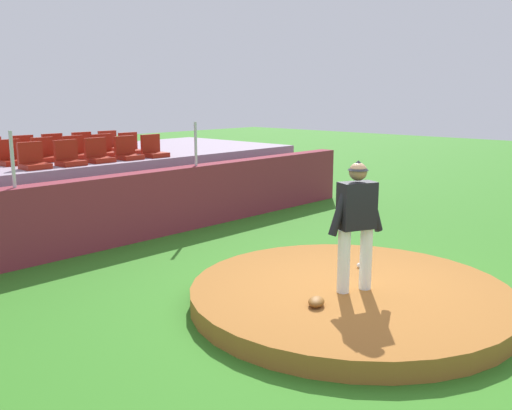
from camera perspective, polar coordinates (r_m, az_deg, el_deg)
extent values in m
plane|color=#31751F|center=(7.90, 9.56, -9.98)|extent=(60.00, 60.00, 0.00)
cylinder|color=#9A5E27|center=(7.85, 9.59, -9.11)|extent=(4.39, 4.39, 0.26)
cylinder|color=white|center=(7.45, 8.97, -5.71)|extent=(0.16, 0.16, 0.85)
cylinder|color=white|center=(7.64, 11.18, -5.37)|extent=(0.16, 0.16, 0.85)
cube|color=black|center=(7.37, 10.29, -0.05)|extent=(0.55, 0.43, 0.62)
cylinder|color=black|center=(7.24, 8.59, -0.49)|extent=(0.33, 0.23, 0.69)
cylinder|color=black|center=(7.51, 11.90, -0.17)|extent=(0.33, 0.23, 0.69)
sphere|color=#8C6647|center=(7.29, 10.41, 3.38)|extent=(0.24, 0.24, 0.24)
cone|color=black|center=(7.28, 10.43, 4.02)|extent=(0.36, 0.36, 0.13)
sphere|color=white|center=(8.63, 10.51, -6.10)|extent=(0.07, 0.07, 0.07)
ellipsoid|color=brown|center=(7.06, 6.20, -9.82)|extent=(0.36, 0.32, 0.11)
cube|color=maroon|center=(11.18, -12.39, -0.20)|extent=(12.87, 0.40, 1.34)
cylinder|color=silver|center=(9.91, -23.67, 4.31)|extent=(0.06, 0.06, 0.93)
cylinder|color=silver|center=(12.00, -6.19, 6.25)|extent=(0.06, 0.06, 0.93)
cube|color=gray|center=(13.60, -19.34, 1.69)|extent=(11.53, 4.41, 1.46)
cube|color=maroon|center=(11.33, -21.65, 3.71)|extent=(0.48, 0.44, 0.10)
cube|color=maroon|center=(11.47, -22.13, 5.01)|extent=(0.48, 0.08, 0.40)
cube|color=maroon|center=(11.62, -18.40, 4.10)|extent=(0.48, 0.44, 0.10)
cube|color=maroon|center=(11.75, -18.91, 5.37)|extent=(0.48, 0.08, 0.40)
cube|color=maroon|center=(12.01, -15.63, 4.47)|extent=(0.48, 0.44, 0.10)
cube|color=maroon|center=(12.13, -16.14, 5.70)|extent=(0.48, 0.08, 0.40)
cube|color=maroon|center=(12.37, -12.80, 4.80)|extent=(0.48, 0.44, 0.10)
cube|color=maroon|center=(12.50, -13.31, 5.99)|extent=(0.48, 0.08, 0.40)
cube|color=maroon|center=(12.74, -10.24, 5.08)|extent=(0.48, 0.44, 0.10)
cube|color=maroon|center=(12.86, -10.76, 6.23)|extent=(0.48, 0.08, 0.40)
cube|color=maroon|center=(12.14, -23.59, 4.01)|extent=(0.48, 0.44, 0.10)
cube|color=maroon|center=(12.28, -24.02, 5.23)|extent=(0.48, 0.08, 0.40)
cube|color=maroon|center=(12.46, -20.58, 4.40)|extent=(0.48, 0.44, 0.10)
cube|color=maroon|center=(12.60, -21.03, 5.58)|extent=(0.48, 0.08, 0.40)
cube|color=maroon|center=(12.76, -17.76, 4.73)|extent=(0.48, 0.44, 0.10)
cube|color=maroon|center=(12.90, -18.22, 5.88)|extent=(0.48, 0.08, 0.40)
cube|color=maroon|center=(13.09, -15.05, 5.03)|extent=(0.48, 0.44, 0.10)
cube|color=maroon|center=(13.22, -15.53, 6.16)|extent=(0.48, 0.08, 0.40)
cube|color=maroon|center=(13.49, -12.50, 5.33)|extent=(0.48, 0.44, 0.10)
cube|color=maroon|center=(13.61, -12.98, 6.41)|extent=(0.48, 0.08, 0.40)
cube|color=maroon|center=(13.23, -22.38, 4.63)|extent=(0.48, 0.44, 0.10)
cube|color=maroon|center=(13.37, -22.79, 5.74)|extent=(0.48, 0.08, 0.40)
cube|color=maroon|center=(13.55, -19.71, 4.96)|extent=(0.48, 0.44, 0.10)
cube|color=maroon|center=(13.69, -20.13, 6.04)|extent=(0.48, 0.08, 0.40)
cube|color=maroon|center=(13.89, -16.98, 5.27)|extent=(0.48, 0.44, 0.10)
cube|color=maroon|center=(14.02, -17.41, 6.32)|extent=(0.48, 0.08, 0.40)
cube|color=maroon|center=(14.25, -14.53, 5.54)|extent=(0.48, 0.44, 0.10)
cube|color=maroon|center=(14.38, -14.97, 6.57)|extent=(0.48, 0.08, 0.40)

